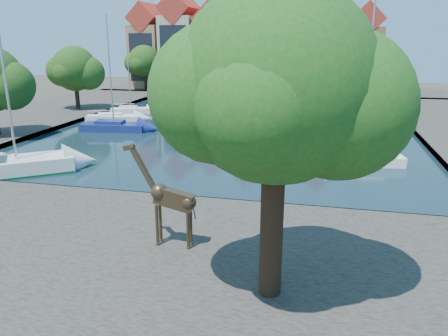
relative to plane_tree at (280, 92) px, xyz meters
name	(u,v)px	position (x,y,z in m)	size (l,w,h in m)	color
ground	(162,201)	(-7.62, 9.01, -7.67)	(160.00, 160.00, 0.00)	#38332B
water_basin	(239,125)	(-7.62, 33.01, -7.63)	(38.00, 50.00, 0.08)	black
near_quay	(106,251)	(-7.62, 2.01, -7.42)	(50.00, 14.00, 0.50)	#43403A
far_quay	(273,91)	(-7.62, 65.01, -7.42)	(60.00, 16.00, 0.50)	#43403A
left_quay	(39,115)	(-32.62, 33.01, -7.42)	(14.00, 52.00, 0.50)	#43403A
plane_tree	(280,92)	(0.00, 0.00, 0.00)	(8.32, 6.40, 10.62)	#332114
townhouse_west_end	(150,49)	(-30.62, 64.99, -0.31)	(5.44, 9.18, 14.93)	#967152
townhouse_west_mid	(181,44)	(-24.62, 64.99, 0.56)	(5.94, 9.18, 16.79)	tan
townhouse_west_inner	(216,49)	(-18.12, 64.99, -0.32)	(6.43, 9.18, 15.15)	silver
townhouse_center	(252,44)	(-11.62, 64.99, 0.69)	(5.44, 9.18, 16.93)	brown
townhouse_east_inner	(286,47)	(-5.62, 64.99, 0.06)	(5.94, 9.18, 15.79)	tan
townhouse_east_mid	(324,45)	(0.88, 64.99, 0.43)	(6.43, 9.18, 16.65)	beige
townhouse_east_end	(364,52)	(7.38, 64.99, -0.56)	(5.44, 9.18, 14.43)	brown
far_tree_far_west	(145,63)	(-29.51, 59.50, -2.49)	(7.28, 5.60, 7.68)	#332114
far_tree_west	(189,64)	(-21.52, 59.50, -2.60)	(6.76, 5.20, 7.36)	#332114
far_tree_mid_west	(235,63)	(-13.51, 59.50, -2.38)	(7.80, 6.00, 8.00)	#332114
far_tree_mid_east	(283,65)	(-5.52, 59.50, -2.54)	(7.02, 5.40, 7.52)	#332114
far_tree_east	(333,65)	(2.49, 59.50, -2.43)	(7.54, 5.80, 7.84)	#332114
far_tree_far_east	(386,66)	(10.48, 59.50, -2.60)	(6.76, 5.20, 7.36)	#332114
side_tree_left_far	(75,70)	(-29.51, 37.00, -2.29)	(7.28, 5.60, 7.88)	#332114
giraffe_statue	(169,198)	(-4.88, 2.81, -4.98)	(3.12, 0.56, 4.47)	#3E2F1F
sailboat_left_b	(114,125)	(-19.62, 27.00, -7.00)	(6.78, 3.03, 11.52)	navy
sailboat_left_c	(113,117)	(-22.14, 31.85, -7.06)	(6.33, 3.94, 10.51)	white
sailboat_left_d	(131,109)	(-22.62, 37.73, -7.11)	(5.30, 3.18, 7.39)	white
sailboat_left_e	(186,96)	(-19.62, 51.63, -7.06)	(5.74, 2.48, 10.00)	silver
sailboat_right_a	(361,157)	(4.38, 19.63, -7.01)	(6.47, 3.17, 11.89)	white
sailboat_right_b	(356,142)	(4.38, 24.97, -7.09)	(7.21, 3.59, 9.49)	navy
sailboat_right_c	(355,113)	(5.13, 40.30, -6.97)	(7.12, 4.35, 11.78)	white
sailboat_right_d	(356,109)	(5.44, 43.98, -7.05)	(4.64, 2.33, 8.50)	silver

